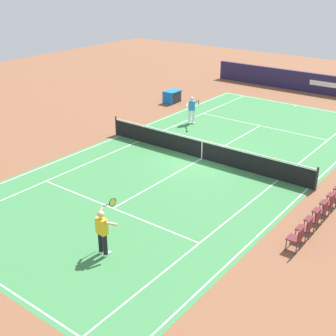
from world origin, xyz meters
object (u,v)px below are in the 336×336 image
spectator_chair_6 (306,228)px  spectator_chair_7 (297,238)px  tennis_ball (168,147)px  spectator_chair_3 (329,202)px  spectator_chair_4 (322,210)px  tennis_net (202,149)px  spectator_chair_2 (336,195)px  spectator_chair_5 (314,219)px  equipment_cart_tarped (172,96)px  tennis_player_far (192,109)px  tennis_player_near (103,230)px

spectator_chair_6 → spectator_chair_7: bearing=0.0°
tennis_ball → spectator_chair_6: (4.19, 9.17, 0.49)m
spectator_chair_3 → spectator_chair_4: same height
tennis_net → spectator_chair_2: (0.93, 6.93, 0.03)m
spectator_chair_5 → equipment_cart_tarped: (-10.57, -14.20, -0.08)m
spectator_chair_4 → spectator_chair_7: bearing=0.0°
spectator_chair_4 → equipment_cart_tarped: 17.25m
spectator_chair_3 → spectator_chair_5: same height
tennis_ball → spectator_chair_7: spectator_chair_7 is taller
spectator_chair_3 → spectator_chair_6: bearing=0.0°
spectator_chair_7 → equipment_cart_tarped: spectator_chair_7 is taller
tennis_ball → spectator_chair_5: size_ratio=0.08×
tennis_net → tennis_player_far: size_ratio=6.89×
tennis_player_far → spectator_chair_5: 12.94m
spectator_chair_7 → tennis_net: bearing=-124.9°
spectator_chair_2 → spectator_chair_3: (0.78, 0.00, 0.00)m
tennis_net → tennis_player_near: (8.86, 1.93, 0.44)m
tennis_player_near → spectator_chair_6: tennis_player_near is taller
spectator_chair_6 → spectator_chair_7: same height
tennis_player_far → spectator_chair_2: tennis_player_far is taller
tennis_player_near → spectator_chair_3: tennis_player_near is taller
spectator_chair_2 → tennis_player_far: bearing=-116.5°
tennis_player_far → equipment_cart_tarped: size_ratio=1.36×
tennis_player_near → spectator_chair_5: size_ratio=1.93×
tennis_player_far → tennis_player_near: bearing=22.7°
spectator_chair_4 → tennis_player_far: bearing=-122.9°
tennis_ball → equipment_cart_tarped: bearing=-144.9°
spectator_chair_4 → spectator_chair_5: (0.78, 0.00, 0.00)m
spectator_chair_6 → tennis_net: bearing=-120.3°
tennis_ball → spectator_chair_7: bearing=61.6°
tennis_player_near → spectator_chair_5: tennis_player_near is taller
spectator_chair_3 → tennis_net: bearing=-103.9°
equipment_cart_tarped → tennis_net: bearing=44.9°
tennis_player_near → spectator_chair_4: size_ratio=1.93×
tennis_player_far → spectator_chair_7: (9.12, 10.49, -0.41)m
spectator_chair_2 → spectator_chair_6: (3.12, 0.00, 0.00)m
equipment_cart_tarped → tennis_player_far: bearing=50.9°
tennis_player_far → spectator_chair_6: (8.34, 10.49, -0.41)m
spectator_chair_2 → spectator_chair_6: bearing=0.0°
spectator_chair_5 → spectator_chair_7: bearing=0.0°
tennis_net → tennis_player_far: 5.59m
spectator_chair_3 → equipment_cart_tarped: 16.82m
spectator_chair_7 → spectator_chair_4: bearing=180.0°
spectator_chair_3 → spectator_chair_7: (3.12, 0.00, 0.00)m
equipment_cart_tarped → spectator_chair_6: bearing=51.4°
equipment_cart_tarped → spectator_chair_2: bearing=59.9°
spectator_chair_7 → equipment_cart_tarped: bearing=-130.5°
tennis_player_far → tennis_ball: 4.45m
spectator_chair_4 → spectator_chair_7: 2.34m
tennis_net → tennis_player_near: tennis_player_near is taller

